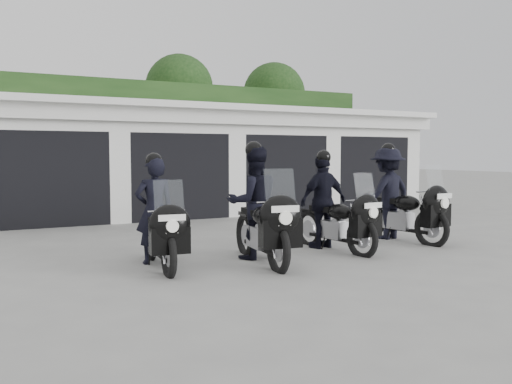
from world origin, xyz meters
name	(u,v)px	position (x,y,z in m)	size (l,w,h in m)	color
ground	(294,256)	(0.00, 0.00, 0.00)	(80.00, 80.00, 0.00)	gray
garage_block	(151,163)	(0.00, 8.06, 1.42)	(16.40, 6.80, 2.96)	white
background_vegetation	(123,125)	(0.37, 12.92, 2.77)	(20.00, 3.90, 5.80)	black
police_bike_a	(158,220)	(-2.25, 0.17, 0.69)	(0.72, 2.01, 1.75)	black
police_bike_b	(258,209)	(-0.73, -0.10, 0.82)	(0.97, 2.22, 1.94)	black
police_bike_c	(330,206)	(0.87, 0.23, 0.76)	(1.04, 2.07, 1.80)	black
police_bike_d	(394,197)	(2.61, 0.53, 0.83)	(1.24, 2.23, 1.95)	black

